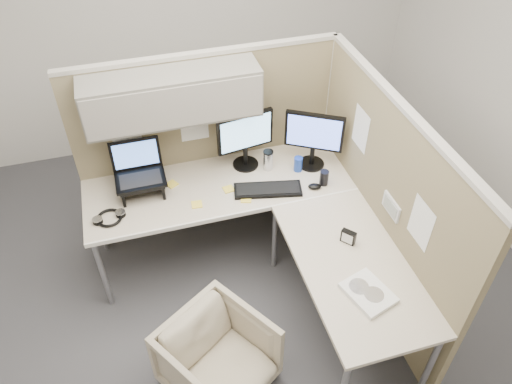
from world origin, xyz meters
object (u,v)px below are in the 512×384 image
object	(u,v)px
office_chair	(218,356)
keyboard	(268,190)
monitor_left	(245,136)
desk	(264,220)

from	to	relation	value
office_chair	keyboard	size ratio (longest dim) A/B	1.25
monitor_left	keyboard	xyz separation A→B (m)	(0.08, -0.34, -0.26)
desk	keyboard	size ratio (longest dim) A/B	4.02
monitor_left	keyboard	size ratio (longest dim) A/B	0.94
office_chair	keyboard	bearing A→B (deg)	24.83
office_chair	monitor_left	xyz separation A→B (m)	(0.55, 1.30, 0.70)
office_chair	monitor_left	world-z (taller)	monitor_left
monitor_left	keyboard	bearing A→B (deg)	-86.19
desk	office_chair	xyz separation A→B (m)	(-0.52, -0.72, -0.38)
keyboard	monitor_left	bearing A→B (deg)	114.60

